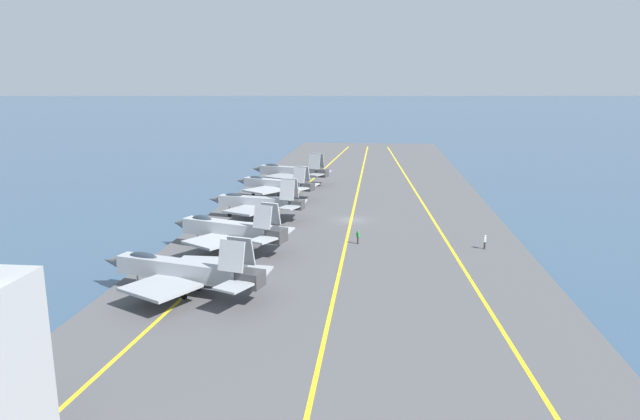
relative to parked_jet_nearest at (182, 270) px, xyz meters
The scene contains 12 objects.
ground_plane 35.01m from the parked_jet_nearest, 24.29° to the right, with size 2000.00×2000.00×0.00m, color #334C66.
carrier_deck 34.99m from the parked_jet_nearest, 24.29° to the right, with size 224.37×43.87×0.40m, color #4C4C4F.
deck_stripe_foul_line 41.42m from the parked_jet_nearest, 39.71° to the right, with size 201.93×0.36×0.01m, color yellow.
deck_stripe_centerline 34.98m from the parked_jet_nearest, 24.29° to the right, with size 201.93×0.36×0.01m, color yellow.
deck_stripe_edge_line 31.98m from the parked_jet_nearest, ahead, with size 201.93×0.36×0.01m, color yellow.
parked_jet_nearest is the anchor object (origin of this frame).
parked_jet_second 14.71m from the parked_jet_nearest, ahead, with size 12.66×15.78×6.17m.
parked_jet_third 30.85m from the parked_jet_nearest, ahead, with size 12.91×15.05×6.28m.
parked_jet_fourth 46.27m from the parked_jet_nearest, ahead, with size 13.41×15.44×5.95m.
parked_jet_fifth 61.36m from the parked_jet_nearest, ahead, with size 13.21×16.66×6.39m.
crew_white_vest 36.23m from the parked_jet_nearest, 59.47° to the right, with size 0.40×0.29×1.74m.
crew_green_vest 24.85m from the parked_jet_nearest, 39.71° to the right, with size 0.44×0.46×1.77m.
Camera 1 is at (-81.38, -4.01, 19.89)m, focal length 32.00 mm.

